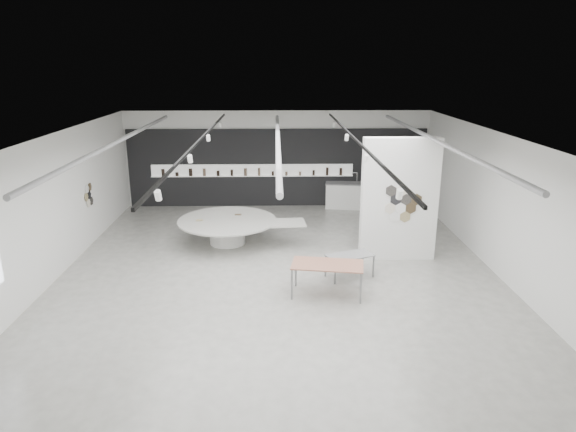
{
  "coord_description": "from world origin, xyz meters",
  "views": [
    {
      "loc": [
        -0.05,
        -13.22,
        5.63
      ],
      "look_at": [
        0.29,
        1.2,
        1.27
      ],
      "focal_mm": 32.0,
      "sensor_mm": 36.0,
      "label": 1
    }
  ],
  "objects_px": {
    "partition_column": "(399,200)",
    "sample_table_stone": "(350,257)",
    "display_island": "(229,228)",
    "kitchen_counter": "(348,195)",
    "sample_table_wood": "(327,266)"
  },
  "relations": [
    {
      "from": "kitchen_counter",
      "to": "display_island",
      "type": "bearing_deg",
      "value": -128.92
    },
    {
      "from": "sample_table_wood",
      "to": "sample_table_stone",
      "type": "relative_size",
      "value": 1.36
    },
    {
      "from": "partition_column",
      "to": "sample_table_wood",
      "type": "bearing_deg",
      "value": -133.17
    },
    {
      "from": "display_island",
      "to": "sample_table_stone",
      "type": "relative_size",
      "value": 3.02
    },
    {
      "from": "partition_column",
      "to": "sample_table_wood",
      "type": "height_order",
      "value": "partition_column"
    },
    {
      "from": "partition_column",
      "to": "sample_table_stone",
      "type": "relative_size",
      "value": 2.6
    },
    {
      "from": "display_island",
      "to": "kitchen_counter",
      "type": "bearing_deg",
      "value": 38.98
    },
    {
      "from": "partition_column",
      "to": "kitchen_counter",
      "type": "distance_m",
      "value": 5.7
    },
    {
      "from": "display_island",
      "to": "sample_table_stone",
      "type": "height_order",
      "value": "display_island"
    },
    {
      "from": "sample_table_stone",
      "to": "kitchen_counter",
      "type": "bearing_deg",
      "value": 82.61
    },
    {
      "from": "partition_column",
      "to": "sample_table_stone",
      "type": "distance_m",
      "value": 2.41
    },
    {
      "from": "sample_table_wood",
      "to": "partition_column",
      "type": "bearing_deg",
      "value": 46.83
    },
    {
      "from": "sample_table_wood",
      "to": "sample_table_stone",
      "type": "bearing_deg",
      "value": 56.9
    },
    {
      "from": "partition_column",
      "to": "kitchen_counter",
      "type": "height_order",
      "value": "partition_column"
    },
    {
      "from": "display_island",
      "to": "sample_table_stone",
      "type": "distance_m",
      "value": 4.45
    }
  ]
}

